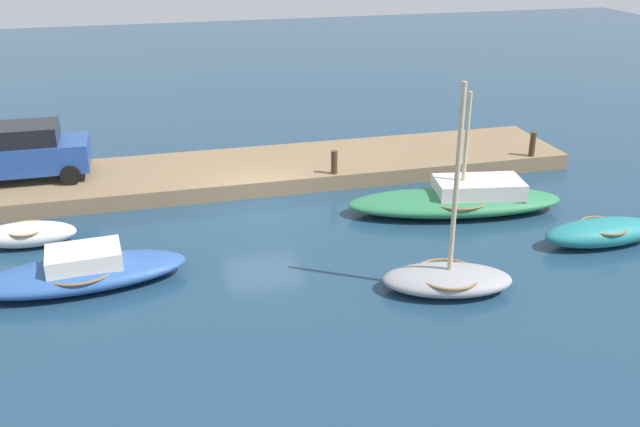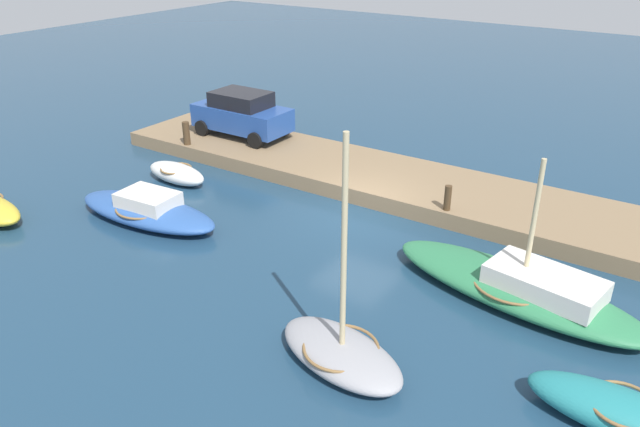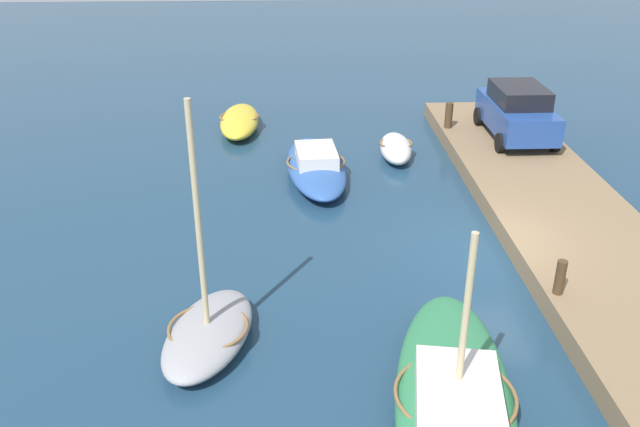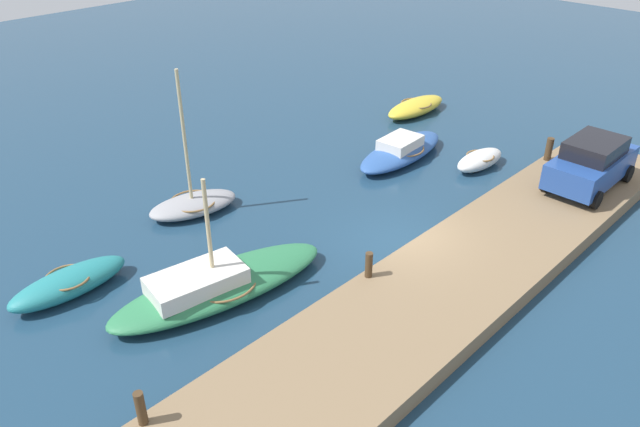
{
  "view_description": "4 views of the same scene",
  "coord_description": "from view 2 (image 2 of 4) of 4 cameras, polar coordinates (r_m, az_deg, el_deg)",
  "views": [
    {
      "loc": [
        3.46,
        20.73,
        8.65
      ],
      "look_at": [
        -1.34,
        2.42,
        0.54
      ],
      "focal_mm": 39.52,
      "sensor_mm": 36.0,
      "label": 1
    },
    {
      "loc": [
        -8.91,
        15.68,
        8.64
      ],
      "look_at": [
        -0.13,
        2.47,
        1.03
      ],
      "focal_mm": 34.48,
      "sensor_mm": 36.0,
      "label": 2
    },
    {
      "loc": [
        -14.82,
        4.94,
        8.55
      ],
      "look_at": [
        0.22,
        4.26,
        1.16
      ],
      "focal_mm": 37.87,
      "sensor_mm": 36.0,
      "label": 3
    },
    {
      "loc": [
        -13.97,
        -9.82,
        10.99
      ],
      "look_at": [
        -1.38,
        2.43,
        0.8
      ],
      "focal_mm": 34.4,
      "sensor_mm": 36.0,
      "label": 4
    }
  ],
  "objects": [
    {
      "name": "mooring_post_mid_west",
      "position": [
        19.21,
        11.76,
        1.42
      ],
      "size": [
        0.22,
        0.22,
        0.8
      ],
      "primitive_type": "cylinder",
      "color": "#47331E",
      "rests_on": "dock_platform"
    },
    {
      "name": "dock_platform",
      "position": [
        21.89,
        6.91,
        2.95
      ],
      "size": [
        22.95,
        3.9,
        0.54
      ],
      "primitive_type": "cube",
      "color": "#846B4C",
      "rests_on": "ground_plane"
    },
    {
      "name": "dinghy_white",
      "position": [
        22.87,
        -13.17,
        3.67
      ],
      "size": [
        2.7,
        1.23,
        0.68
      ],
      "rotation": [
        0.0,
        0.0,
        -0.06
      ],
      "color": "white",
      "rests_on": "ground_plane"
    },
    {
      "name": "ground_plane",
      "position": [
        20.0,
        3.6,
        -0.03
      ],
      "size": [
        84.0,
        84.0,
        0.0
      ],
      "primitive_type": "plane",
      "color": "navy"
    },
    {
      "name": "rowboat_grey",
      "position": [
        13.37,
        1.95,
        -12.66
      ],
      "size": [
        3.49,
        2.29,
        5.24
      ],
      "rotation": [
        0.0,
        0.0,
        -0.24
      ],
      "color": "#939399",
      "rests_on": "ground_plane"
    },
    {
      "name": "motorboat_blue",
      "position": [
        20.05,
        -15.76,
        0.34
      ],
      "size": [
        5.34,
        2.2,
        1.0
      ],
      "rotation": [
        0.0,
        0.0,
        0.07
      ],
      "color": "#2D569E",
      "rests_on": "ground_plane"
    },
    {
      "name": "mooring_post_mid_east",
      "position": [
        25.07,
        -12.3,
        7.29
      ],
      "size": [
        0.27,
        0.27,
        0.92
      ],
      "primitive_type": "cylinder",
      "color": "#47331E",
      "rests_on": "dock_platform"
    },
    {
      "name": "rowboat_teal",
      "position": [
        13.22,
        26.24,
        -16.25
      ],
      "size": [
        3.53,
        1.33,
        0.74
      ],
      "rotation": [
        0.0,
        0.0,
        -0.01
      ],
      "color": "teal",
      "rests_on": "ground_plane"
    },
    {
      "name": "sailboat_green",
      "position": [
        16.09,
        18.01,
        -6.48
      ],
      "size": [
        6.99,
        3.18,
        3.82
      ],
      "rotation": [
        0.0,
        0.0,
        -0.17
      ],
      "color": "#2D7A4C",
      "rests_on": "ground_plane"
    },
    {
      "name": "parked_car",
      "position": [
        25.63,
        -7.26,
        9.19
      ],
      "size": [
        4.04,
        2.06,
        1.83
      ],
      "rotation": [
        0.0,
        0.0,
        -0.0
      ],
      "color": "#234793",
      "rests_on": "dock_platform"
    }
  ]
}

